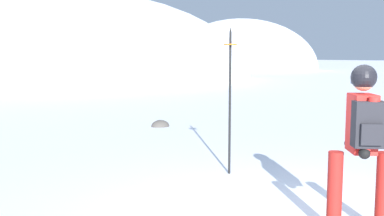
% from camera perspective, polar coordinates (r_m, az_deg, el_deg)
% --- Properties ---
extents(ridge_peak_main, '(30.59, 27.53, 13.58)m').
position_cam_1_polar(ridge_peak_main, '(37.04, -16.07, 3.52)').
color(ridge_peak_main, white).
rests_on(ridge_peak_main, ground).
extents(ridge_peak_far, '(20.34, 18.31, 12.99)m').
position_cam_1_polar(ridge_peak_far, '(59.12, 6.16, 4.77)').
color(ridge_peak_far, white).
rests_on(ridge_peak_far, ground).
extents(snowboarder_main, '(1.57, 1.16, 1.71)m').
position_cam_1_polar(snowboarder_main, '(4.81, 20.49, -4.39)').
color(snowboarder_main, orange).
rests_on(snowboarder_main, ground).
extents(piste_marker_near, '(0.20, 0.20, 2.23)m').
position_cam_1_polar(piste_marker_near, '(6.87, 4.77, 2.04)').
color(piste_marker_near, black).
rests_on(piste_marker_near, ground).
extents(rock_dark, '(0.48, 0.40, 0.33)m').
position_cam_1_polar(rock_dark, '(11.68, -3.99, -2.32)').
color(rock_dark, '#4C4742').
rests_on(rock_dark, ground).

